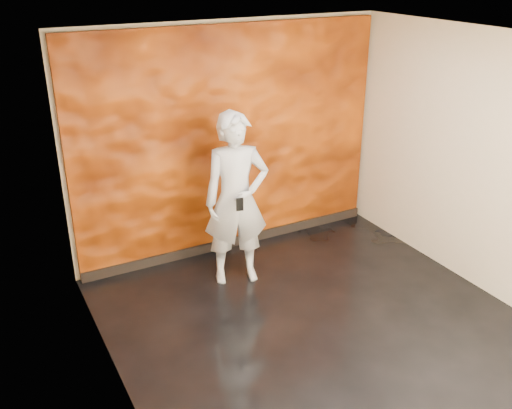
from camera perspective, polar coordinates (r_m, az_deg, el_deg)
name	(u,v)px	position (r m, az deg, el deg)	size (l,w,h in m)	color
room	(324,197)	(5.29, 6.80, 0.74)	(4.02, 4.02, 2.81)	black
feature_wall	(231,142)	(6.89, -2.47, 6.24)	(3.90, 0.06, 2.75)	#CD550C
baseboard	(235,241)	(7.36, -2.15, -3.69)	(3.90, 0.04, 0.12)	black
man	(236,200)	(6.25, -1.98, 0.48)	(0.72, 0.47, 1.97)	#9B9FA9
phone	(240,204)	(5.97, -1.64, 0.01)	(0.08, 0.02, 0.14)	black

